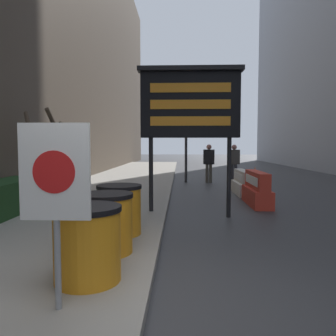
% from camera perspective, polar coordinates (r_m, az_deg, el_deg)
% --- Properties ---
extents(ground_plane, '(120.00, 120.00, 0.00)m').
position_cam_1_polar(ground_plane, '(3.53, -3.71, -24.23)').
color(ground_plane, '#38383A').
extents(bare_tree, '(1.30, 1.43, 2.56)m').
position_cam_1_polar(bare_tree, '(9.89, -20.75, 2.16)').
color(bare_tree, '#4C3D2D').
rests_on(bare_tree, sidewalk_left).
extents(barrel_drum_foreground, '(0.78, 0.78, 0.86)m').
position_cam_1_polar(barrel_drum_foreground, '(3.91, -13.85, -12.61)').
color(barrel_drum_foreground, orange).
rests_on(barrel_drum_foreground, sidewalk_left).
extents(barrel_drum_middle, '(0.78, 0.78, 0.86)m').
position_cam_1_polar(barrel_drum_middle, '(4.83, -10.72, -9.36)').
color(barrel_drum_middle, orange).
rests_on(barrel_drum_middle, sidewalk_left).
extents(barrel_drum_back, '(0.78, 0.78, 0.86)m').
position_cam_1_polar(barrel_drum_back, '(5.78, -8.48, -7.15)').
color(barrel_drum_back, orange).
rests_on(barrel_drum_back, sidewalk_left).
extents(warning_sign, '(0.65, 0.08, 1.74)m').
position_cam_1_polar(warning_sign, '(3.16, -19.06, -2.54)').
color(warning_sign, gray).
rests_on(warning_sign, sidewalk_left).
extents(message_board, '(2.38, 0.36, 3.44)m').
position_cam_1_polar(message_board, '(7.64, 3.88, 10.90)').
color(message_board, black).
rests_on(message_board, ground_plane).
extents(jersey_barrier_red_striped, '(0.50, 1.83, 0.94)m').
position_cam_1_polar(jersey_barrier_red_striped, '(9.53, 15.20, -3.76)').
color(jersey_barrier_red_striped, red).
rests_on(jersey_barrier_red_striped, ground_plane).
extents(jersey_barrier_white, '(0.52, 1.83, 0.82)m').
position_cam_1_polar(jersey_barrier_white, '(11.58, 12.86, -2.66)').
color(jersey_barrier_white, silver).
rests_on(jersey_barrier_white, ground_plane).
extents(traffic_cone_near, '(0.44, 0.44, 0.79)m').
position_cam_1_polar(traffic_cone_near, '(14.15, 14.89, -1.42)').
color(traffic_cone_near, black).
rests_on(traffic_cone_near, ground_plane).
extents(traffic_cone_mid, '(0.34, 0.34, 0.60)m').
position_cam_1_polar(traffic_cone_mid, '(13.40, 12.36, -2.07)').
color(traffic_cone_mid, black).
rests_on(traffic_cone_mid, ground_plane).
extents(traffic_light_near_curb, '(0.28, 0.44, 4.53)m').
position_cam_1_polar(traffic_light_near_curb, '(14.83, 3.19, 10.06)').
color(traffic_light_near_curb, '#2D2D30').
rests_on(traffic_light_near_curb, ground_plane).
extents(pedestrian_worker, '(0.51, 0.40, 1.73)m').
position_cam_1_polar(pedestrian_worker, '(14.82, 7.13, 1.37)').
color(pedestrian_worker, '#514C42').
rests_on(pedestrian_worker, ground_plane).
extents(pedestrian_passerby, '(0.52, 0.45, 1.72)m').
position_cam_1_polar(pedestrian_passerby, '(15.03, 11.43, 1.34)').
color(pedestrian_passerby, '#333338').
rests_on(pedestrian_passerby, ground_plane).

